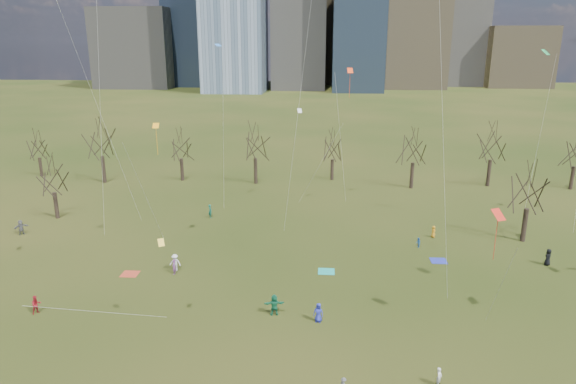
# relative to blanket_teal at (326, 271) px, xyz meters

# --- Properties ---
(ground) EXTENTS (500.00, 500.00, 0.00)m
(ground) POSITION_rel_blanket_teal_xyz_m (-3.99, -8.55, -0.01)
(ground) COLOR black
(ground) RESTS_ON ground
(downtown_skyline) EXTENTS (212.50, 78.00, 118.00)m
(downtown_skyline) POSITION_rel_blanket_teal_xyz_m (-6.42, 202.10, 38.99)
(downtown_skyline) COLOR slate
(downtown_skyline) RESTS_ON ground
(bare_tree_row) EXTENTS (113.04, 29.80, 9.50)m
(bare_tree_row) POSITION_rel_blanket_teal_xyz_m (-4.07, 28.68, 6.10)
(bare_tree_row) COLOR black
(bare_tree_row) RESTS_ON ground
(blanket_teal) EXTENTS (1.60, 1.50, 0.03)m
(blanket_teal) POSITION_rel_blanket_teal_xyz_m (0.00, 0.00, 0.00)
(blanket_teal) COLOR teal
(blanket_teal) RESTS_ON ground
(blanket_navy) EXTENTS (1.60, 1.50, 0.03)m
(blanket_navy) POSITION_rel_blanket_teal_xyz_m (11.46, 3.31, 0.00)
(blanket_navy) COLOR #232FA6
(blanket_navy) RESTS_ON ground
(blanket_crimson) EXTENTS (1.60, 1.50, 0.03)m
(blanket_crimson) POSITION_rel_blanket_teal_xyz_m (-18.91, -1.86, 0.00)
(blanket_crimson) COLOR #B73B24
(blanket_crimson) RESTS_ON ground
(person_0) EXTENTS (0.87, 0.66, 1.61)m
(person_0) POSITION_rel_blanket_teal_xyz_m (-0.69, -9.34, 0.79)
(person_0) COLOR #2730A9
(person_0) RESTS_ON ground
(person_1) EXTENTS (0.54, 0.60, 1.38)m
(person_1) POSITION_rel_blanket_teal_xyz_m (7.22, -16.83, 0.68)
(person_1) COLOR silver
(person_1) RESTS_ON ground
(person_2) EXTENTS (0.95, 0.98, 1.59)m
(person_2) POSITION_rel_blanket_teal_xyz_m (-23.86, -9.61, 0.78)
(person_2) COLOR #A31721
(person_2) RESTS_ON ground
(person_3) EXTENTS (0.67, 0.72, 0.97)m
(person_3) POSITION_rel_blanket_teal_xyz_m (1.03, -17.71, 0.47)
(person_3) COLOR #5B5C60
(person_3) RESTS_ON ground
(person_5) EXTENTS (1.75, 0.81, 1.81)m
(person_5) POSITION_rel_blanket_teal_xyz_m (-4.30, -8.50, 0.89)
(person_5) COLOR #1B7951
(person_5) RESTS_ON ground
(person_6) EXTENTS (0.96, 1.01, 1.73)m
(person_6) POSITION_rel_blanket_teal_xyz_m (22.10, 3.00, 0.85)
(person_6) COLOR black
(person_6) RESTS_ON ground
(person_7) EXTENTS (0.38, 0.57, 1.52)m
(person_7) POSITION_rel_blanket_teal_xyz_m (-14.64, -1.52, 0.74)
(person_7) COLOR #86478E
(person_7) RESTS_ON ground
(person_8) EXTENTS (0.45, 0.56, 1.13)m
(person_8) POSITION_rel_blanket_teal_xyz_m (9.96, 6.72, 0.55)
(person_8) COLOR #2A68B7
(person_8) RESTS_ON ground
(person_9) EXTENTS (1.19, 0.78, 1.72)m
(person_9) POSITION_rel_blanket_teal_xyz_m (-14.74, -0.78, 0.85)
(person_9) COLOR silver
(person_9) RESTS_ON ground
(person_11) EXTENTS (1.47, 1.56, 1.76)m
(person_11) POSITION_rel_blanket_teal_xyz_m (-35.27, 7.60, 0.86)
(person_11) COLOR #5E5D62
(person_11) RESTS_ON ground
(person_12) EXTENTS (0.59, 0.76, 1.39)m
(person_12) POSITION_rel_blanket_teal_xyz_m (12.21, 9.92, 0.68)
(person_12) COLOR orange
(person_12) RESTS_ON ground
(person_13) EXTENTS (0.67, 0.76, 1.74)m
(person_13) POSITION_rel_blanket_teal_xyz_m (-14.67, 14.95, 0.86)
(person_13) COLOR #166551
(person_13) RESTS_ON ground
(kites_airborne) EXTENTS (62.63, 40.46, 31.34)m
(kites_airborne) POSITION_rel_blanket_teal_xyz_m (-2.01, 2.57, 13.04)
(kites_airborne) COLOR #FBA115
(kites_airborne) RESTS_ON ground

